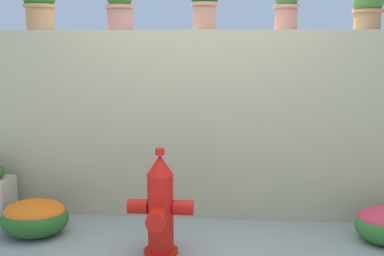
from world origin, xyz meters
TOP-DOWN VIEW (x-y plane):
  - stone_wall at (0.00, 1.04)m, footprint 4.95×0.30m
  - potted_plant_2 at (-0.74, 1.02)m, footprint 0.27×0.27m
  - potted_plant_4 at (0.73, 1.04)m, footprint 0.23×0.23m
  - potted_plant_5 at (1.42, 1.03)m, footprint 0.27×0.27m
  - fire_hydrant at (-0.25, 0.11)m, footprint 0.50×0.39m
  - flower_bush_left at (-1.36, 0.40)m, footprint 0.56×0.51m

SIDE VIEW (x-z plane):
  - flower_bush_left at x=-1.36m, z-range 0.01..0.31m
  - fire_hydrant at x=-0.25m, z-range -0.04..0.78m
  - stone_wall at x=0.00m, z-range 0.00..1.70m
  - potted_plant_5 at x=1.42m, z-range 1.73..2.09m
  - potted_plant_4 at x=0.73m, z-range 1.73..2.10m
  - potted_plant_2 at x=-0.74m, z-range 1.72..2.12m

